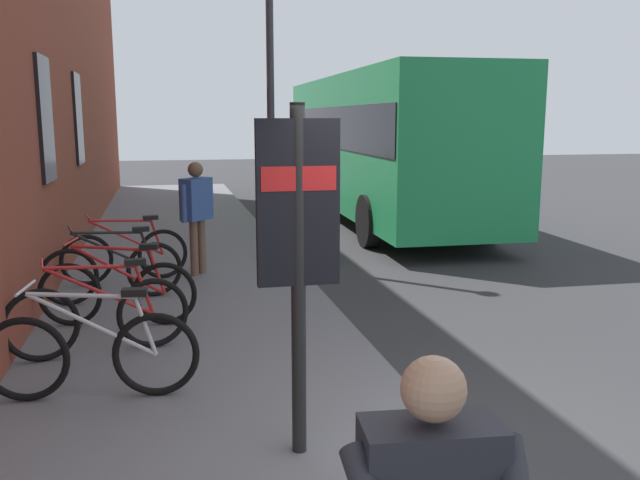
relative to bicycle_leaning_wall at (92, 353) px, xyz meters
The scene contains 11 objects.
ground 5.64m from the bicycle_leaning_wall, 40.56° to the right, with size 60.00×60.00×0.00m, color #2D2D30.
sidewalk_pavement 6.35m from the bicycle_leaning_wall, ahead, with size 24.00×3.50×0.12m, color slate.
bicycle_leaning_wall is the anchor object (origin of this frame).
bicycle_far_end 1.10m from the bicycle_leaning_wall, ahead, with size 0.50×1.75×0.97m.
bicycle_end_of_row 2.04m from the bicycle_leaning_wall, ahead, with size 0.52×1.75×0.97m.
bicycle_by_door 3.12m from the bicycle_leaning_wall, ahead, with size 0.53×1.75×0.97m.
bicycle_mid_rack 4.13m from the bicycle_leaning_wall, ahead, with size 0.55×1.74×0.97m.
transit_info_sign 2.30m from the bicycle_leaning_wall, 130.28° to the right, with size 0.10×0.55×2.40m.
city_bus 11.36m from the bicycle_leaning_wall, 30.11° to the right, with size 10.57×2.89×3.35m.
pedestrian_near_bus 4.56m from the bicycle_leaning_wall, 13.86° to the right, with size 0.51×0.50×1.67m.
street_lamp 6.47m from the bicycle_leaning_wall, 23.68° to the right, with size 0.28×0.28×5.30m.
Camera 1 is at (-3.83, 2.01, 2.42)m, focal length 37.74 mm.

